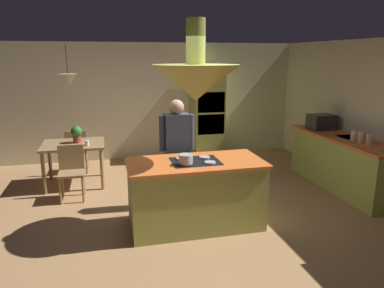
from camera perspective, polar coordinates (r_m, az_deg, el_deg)
ground at (r=5.30m, az=-0.02°, el=-11.65°), size 8.16×8.16×0.00m
wall_back at (r=8.24m, az=-5.76°, el=6.73°), size 6.80×0.10×2.55m
wall_right at (r=6.76m, az=26.97°, el=3.77°), size 0.10×7.20×2.55m
kitchen_island at (r=4.94m, az=0.53°, el=-7.78°), size 1.81×0.89×0.93m
counter_run_right at (r=6.83m, az=22.56°, el=-2.67°), size 0.73×2.40×0.91m
oven_tower at (r=8.10m, az=2.44°, el=5.10°), size 0.66×0.62×2.11m
dining_table at (r=6.77m, az=-18.12°, el=-0.73°), size 1.07×0.90×0.76m
person_at_island at (r=5.43m, az=-2.38°, el=-0.40°), size 0.53×0.22×1.65m
range_hood at (r=4.60m, az=0.57°, el=9.94°), size 1.10×1.10×1.00m
pendant_light_over_table at (r=6.59m, az=-18.90°, el=9.45°), size 0.32×0.32×0.82m
chair_facing_island at (r=6.17m, az=-18.43°, el=-3.65°), size 0.40×0.40×0.87m
chair_by_back_wall at (r=7.45m, az=-17.68°, el=-0.64°), size 0.40×0.40×0.87m
potted_plant_on_table at (r=6.74m, az=-17.69°, el=1.60°), size 0.20×0.20×0.30m
cup_on_table at (r=6.50m, az=-16.18°, el=0.15°), size 0.07×0.07×0.09m
canister_flour at (r=6.25m, az=26.13°, el=0.59°), size 0.10×0.10×0.17m
canister_sugar at (r=6.39m, az=25.12°, el=1.00°), size 0.11×0.11×0.18m
canister_tea at (r=6.53m, az=24.13°, el=1.23°), size 0.11×0.11×0.16m
microwave_on_counter at (r=7.26m, az=19.71°, el=3.29°), size 0.46×0.36×0.28m
cooking_pot_on_cooktop at (r=4.61m, az=-0.98°, el=-2.36°), size 0.18×0.18×0.12m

